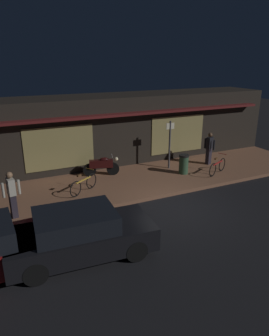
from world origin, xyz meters
name	(u,v)px	position (x,y,z in m)	size (l,w,h in m)	color
ground_plane	(175,208)	(0.00, 0.00, 0.00)	(60.00, 60.00, 0.00)	black
sidewalk_slab	(141,180)	(0.00, 3.00, 0.07)	(18.00, 4.00, 0.15)	brown
storefront_building	(113,129)	(0.00, 6.39, 1.80)	(18.00, 3.30, 3.60)	black
motorcycle	(102,165)	(-1.47, 4.17, 0.65)	(1.67, 0.71, 0.97)	black
bicycle_parked	(84,184)	(-2.81, 2.60, 0.51)	(1.40, 0.96, 0.91)	black
bicycle_extra	(218,167)	(3.61, 2.03, 0.51)	(1.52, 0.74, 0.91)	black
person_photographer	(12,194)	(-5.61, 1.57, 1.03)	(0.62, 0.41, 1.67)	#28232D
person_bystander	(209,148)	(4.15, 3.42, 1.03)	(0.43, 0.60, 1.67)	#28232D
sign_post	(170,142)	(1.94, 3.73, 1.51)	(0.44, 0.09, 2.40)	#47474C
trash_bin	(184,164)	(2.17, 2.77, 0.62)	(0.48, 0.48, 0.93)	#2D4C33
parked_car_far	(80,234)	(-4.09, -1.42, 0.70)	(4.21, 2.02, 1.42)	black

